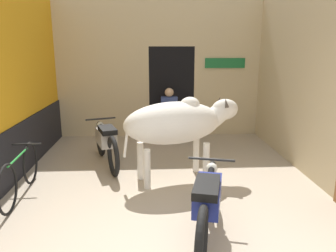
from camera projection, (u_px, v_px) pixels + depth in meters
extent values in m
cube|color=orange|center=(5.00, 81.00, 5.18)|extent=(0.18, 5.15, 3.26)
cube|color=black|center=(19.00, 151.00, 5.46)|extent=(0.03, 5.15, 0.91)
cube|color=#C6B289|center=(159.00, 22.00, 7.64)|extent=(4.86, 0.18, 1.10)
cube|color=#C6B289|center=(104.00, 92.00, 7.96)|extent=(2.19, 0.18, 2.16)
cube|color=#C6B289|center=(225.00, 91.00, 8.12)|extent=(1.58, 0.18, 2.16)
cube|color=black|center=(170.00, 90.00, 8.39)|extent=(1.09, 0.90, 2.16)
cube|color=#196633|center=(225.00, 63.00, 7.84)|extent=(0.97, 0.03, 0.23)
cube|color=#C6B289|center=(315.00, 79.00, 5.45)|extent=(0.18, 5.15, 3.26)
ellipsoid|color=silver|center=(173.00, 123.00, 5.25)|extent=(1.77, 1.15, 0.68)
ellipsoid|color=silver|center=(190.00, 105.00, 5.28)|extent=(0.39, 0.37, 0.25)
cylinder|color=silver|center=(215.00, 116.00, 5.49)|extent=(0.52, 0.44, 0.45)
ellipsoid|color=silver|center=(225.00, 109.00, 5.52)|extent=(0.54, 0.42, 0.35)
cylinder|color=silver|center=(126.00, 139.00, 5.05)|extent=(0.13, 0.08, 0.57)
cylinder|color=silver|center=(196.00, 154.00, 5.75)|extent=(0.11, 0.11, 0.64)
cylinder|color=silver|center=(206.00, 161.00, 5.39)|extent=(0.11, 0.11, 0.64)
cylinder|color=silver|center=(140.00, 161.00, 5.42)|extent=(0.11, 0.11, 0.64)
cylinder|color=silver|center=(147.00, 169.00, 5.06)|extent=(0.11, 0.11, 0.64)
cone|color=#473D33|center=(219.00, 101.00, 5.58)|extent=(0.10, 0.14, 0.17)
cone|color=#473D33|center=(226.00, 103.00, 5.36)|extent=(0.10, 0.14, 0.17)
torus|color=black|center=(202.00, 241.00, 3.13)|extent=(0.25, 0.69, 0.70)
torus|color=black|center=(211.00, 187.00, 4.33)|extent=(0.25, 0.69, 0.70)
cube|color=navy|center=(208.00, 195.00, 3.69)|extent=(0.45, 0.74, 0.28)
cube|color=black|center=(207.00, 187.00, 3.46)|extent=(0.39, 0.60, 0.09)
cylinder|color=black|center=(212.00, 159.00, 4.09)|extent=(0.57, 0.18, 0.03)
sphere|color=silver|center=(212.00, 168.00, 4.21)|extent=(0.15, 0.15, 0.15)
torus|color=black|center=(113.00, 156.00, 5.55)|extent=(0.30, 0.69, 0.70)
torus|color=black|center=(100.00, 139.00, 6.60)|extent=(0.30, 0.69, 0.70)
cube|color=#9E9993|center=(106.00, 137.00, 6.03)|extent=(0.47, 0.70, 0.28)
cube|color=black|center=(107.00, 130.00, 5.83)|extent=(0.41, 0.57, 0.09)
cylinder|color=black|center=(101.00, 119.00, 6.38)|extent=(0.56, 0.22, 0.03)
sphere|color=silver|center=(100.00, 126.00, 6.49)|extent=(0.15, 0.15, 0.15)
torus|color=black|center=(7.00, 189.00, 4.28)|extent=(0.07, 0.68, 0.68)
torus|color=black|center=(31.00, 163.00, 5.25)|extent=(0.07, 0.68, 0.68)
cylinder|color=green|center=(18.00, 157.00, 4.70)|extent=(0.07, 0.82, 0.03)
cylinder|color=black|center=(27.00, 144.00, 5.09)|extent=(0.44, 0.05, 0.03)
cube|color=#282833|center=(170.00, 132.00, 7.65)|extent=(0.27, 0.14, 0.44)
cube|color=#282833|center=(169.00, 120.00, 7.67)|extent=(0.27, 0.32, 0.11)
cube|color=navy|center=(169.00, 108.00, 7.68)|extent=(0.38, 0.20, 0.53)
sphere|color=tan|center=(169.00, 92.00, 7.59)|extent=(0.21, 0.21, 0.21)
cylinder|color=#DB6093|center=(155.00, 132.00, 7.70)|extent=(0.26, 0.26, 0.40)
cylinder|color=#DB6093|center=(155.00, 123.00, 7.64)|extent=(0.37, 0.37, 0.04)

